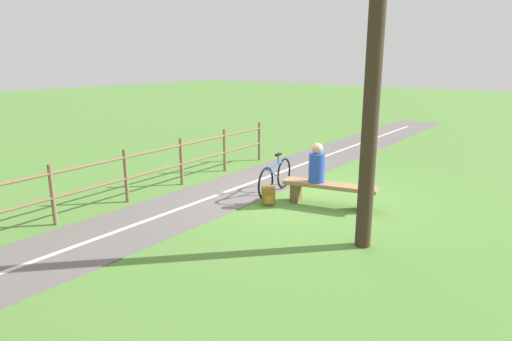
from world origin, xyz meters
The scene contains 9 objects.
ground_plane centered at (0.00, 0.00, 0.00)m, with size 80.00×80.00×0.00m, color #548438.
paved_path centered at (1.54, 4.00, 0.01)m, with size 1.94×36.00×0.02m, color #66605E.
path_centre_line centered at (1.54, 4.00, 0.02)m, with size 0.10×32.00×0.00m, color silver.
bench centered at (-0.75, 0.09, 0.34)m, with size 1.98×0.82×0.48m.
person_seated centered at (-0.47, 0.15, 0.85)m, with size 0.40×0.40×0.83m.
bicycle centered at (0.64, 0.07, 0.38)m, with size 0.35×1.69×0.90m.
backpack centered at (0.31, 0.79, 0.19)m, with size 0.33×0.33×0.39m.
fence_roadside centered at (2.74, 4.14, 0.68)m, with size 0.58×13.27×1.15m.
tree_far_right centered at (-2.22, 1.55, 2.63)m, with size 1.34×1.61×5.49m.
Camera 1 is at (-4.84, 7.95, 2.97)m, focal length 30.84 mm.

